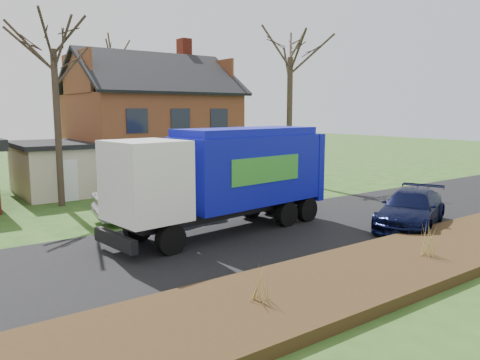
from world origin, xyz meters
TOP-DOWN VIEW (x-y plane):
  - ground at (0.00, 0.00)m, footprint 120.00×120.00m
  - road at (0.00, 0.00)m, footprint 80.00×7.00m
  - mulch_verge at (0.00, -5.30)m, footprint 80.00×3.50m
  - main_house at (1.49, 13.91)m, footprint 12.95×8.95m
  - garbage_truck at (-1.01, 1.12)m, footprint 9.26×3.42m
  - silver_sedan at (-2.36, 4.37)m, footprint 5.34×2.63m
  - navy_wagon at (5.14, -2.56)m, footprint 5.36×3.77m
  - tree_front_west at (-4.79, 9.81)m, footprint 3.44×3.44m
  - tree_front_east at (9.15, 9.07)m, footprint 4.02×4.02m
  - tree_back at (2.96, 22.53)m, footprint 3.48×3.48m
  - grass_clump_west at (-4.63, -5.31)m, footprint 0.30×0.25m
  - grass_clump_mid at (1.49, -5.68)m, footprint 0.34×0.28m

SIDE VIEW (x-z plane):
  - ground at x=0.00m, z-range 0.00..0.00m
  - road at x=0.00m, z-range 0.00..0.02m
  - mulch_verge at x=0.00m, z-range 0.00..0.30m
  - grass_clump_west at x=-4.63m, z-range 0.30..1.09m
  - navy_wagon at x=5.14m, z-range 0.00..1.44m
  - grass_clump_mid at x=1.49m, z-range 0.30..1.25m
  - silver_sedan at x=-2.36m, z-range 0.00..1.68m
  - garbage_truck at x=-1.01m, z-range 0.30..4.17m
  - main_house at x=1.49m, z-range -0.60..8.66m
  - tree_front_west at x=-4.79m, z-range 3.31..13.52m
  - tree_front_east at x=9.15m, z-range 3.49..14.65m
  - tree_back at x=2.96m, z-range 3.68..14.71m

